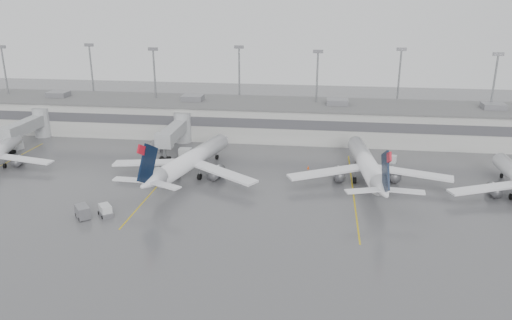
# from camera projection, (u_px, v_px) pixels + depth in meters

# --- Properties ---
(ground) EXTENTS (260.00, 260.00, 0.00)m
(ground) POSITION_uv_depth(u_px,v_px,m) (231.00, 251.00, 67.57)
(ground) COLOR #4E4E50
(ground) RESTS_ON ground
(terminal) EXTENTS (152.00, 17.00, 9.45)m
(terminal) POSITION_uv_depth(u_px,v_px,m) (274.00, 119.00, 120.72)
(terminal) COLOR #A7A7A2
(terminal) RESTS_ON ground
(light_masts) EXTENTS (142.40, 8.00, 20.60)m
(light_masts) POSITION_uv_depth(u_px,v_px,m) (277.00, 83.00, 123.64)
(light_masts) COLOR gray
(light_masts) RESTS_ON ground
(jet_bridge_left) EXTENTS (4.00, 17.20, 7.00)m
(jet_bridge_left) POSITION_uv_depth(u_px,v_px,m) (32.00, 125.00, 116.34)
(jet_bridge_left) COLOR gray
(jet_bridge_left) RESTS_ON ground
(jet_bridge_right) EXTENTS (4.00, 17.20, 7.00)m
(jet_bridge_right) POSITION_uv_depth(u_px,v_px,m) (178.00, 130.00, 111.90)
(jet_bridge_right) COLOR gray
(jet_bridge_right) RESTS_ON ground
(stand_markings) EXTENTS (105.25, 40.00, 0.01)m
(stand_markings) POSITION_uv_depth(u_px,v_px,m) (255.00, 186.00, 90.12)
(stand_markings) COLOR gold
(stand_markings) RESTS_ON ground
(jet_mid_left) EXTENTS (28.91, 32.81, 10.81)m
(jet_mid_left) POSITION_uv_depth(u_px,v_px,m) (190.00, 160.00, 93.48)
(jet_mid_left) COLOR white
(jet_mid_left) RESTS_ON ground
(jet_mid_right) EXTENTS (29.66, 33.40, 10.81)m
(jet_mid_right) POSITION_uv_depth(u_px,v_px,m) (368.00, 165.00, 90.94)
(jet_mid_right) COLOR white
(jet_mid_right) RESTS_ON ground
(baggage_tug) EXTENTS (3.11, 3.25, 1.81)m
(baggage_tug) POSITION_uv_depth(u_px,v_px,m) (106.00, 211.00, 78.00)
(baggage_tug) COLOR silver
(baggage_tug) RESTS_ON ground
(baggage_cart) EXTENTS (3.26, 3.42, 1.94)m
(baggage_cart) POSITION_uv_depth(u_px,v_px,m) (82.00, 212.00, 77.18)
(baggage_cart) COLOR slate
(baggage_cart) RESTS_ON ground
(gse_uld_a) EXTENTS (3.10, 2.55, 1.89)m
(gse_uld_a) POSITION_uv_depth(u_px,v_px,m) (16.00, 145.00, 111.37)
(gse_uld_a) COLOR silver
(gse_uld_a) RESTS_ON ground
(gse_uld_b) EXTENTS (2.62, 1.78, 1.83)m
(gse_uld_b) POSITION_uv_depth(u_px,v_px,m) (185.00, 152.00, 106.20)
(gse_uld_b) COLOR silver
(gse_uld_b) RESTS_ON ground
(gse_uld_c) EXTENTS (2.45, 1.99, 1.50)m
(gse_uld_c) POSITION_uv_depth(u_px,v_px,m) (391.00, 159.00, 102.60)
(gse_uld_c) COLOR silver
(gse_uld_c) RESTS_ON ground
(gse_loader) EXTENTS (2.43, 3.47, 2.02)m
(gse_loader) POSITION_uv_depth(u_px,v_px,m) (157.00, 146.00, 110.10)
(gse_loader) COLOR slate
(gse_loader) RESTS_ON ground
(cone_a) EXTENTS (0.44, 0.44, 0.69)m
(cone_a) POSITION_uv_depth(u_px,v_px,m) (16.00, 159.00, 103.86)
(cone_a) COLOR #FF4C05
(cone_a) RESTS_ON ground
(cone_b) EXTENTS (0.41, 0.41, 0.65)m
(cone_b) POSITION_uv_depth(u_px,v_px,m) (168.00, 159.00, 103.64)
(cone_b) COLOR #FF4C05
(cone_b) RESTS_ON ground
(cone_c) EXTENTS (0.44, 0.44, 0.70)m
(cone_c) POSITION_uv_depth(u_px,v_px,m) (308.00, 167.00, 98.77)
(cone_c) COLOR #FF4C05
(cone_c) RESTS_ON ground
(cone_d) EXTENTS (0.45, 0.45, 0.72)m
(cone_d) POSITION_uv_depth(u_px,v_px,m) (506.00, 170.00, 97.02)
(cone_d) COLOR #FF4C05
(cone_d) RESTS_ON ground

